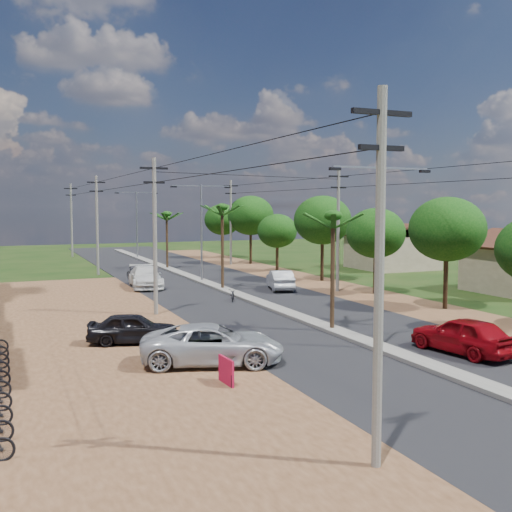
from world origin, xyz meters
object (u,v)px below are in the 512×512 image
(car_silver_mid, at_px, (280,280))
(car_white_far, at_px, (146,278))
(car_parked_silver, at_px, (213,345))
(roadside_sign, at_px, (226,371))
(car_parked_dark, at_px, (133,329))
(car_red_near, at_px, (463,336))

(car_silver_mid, distance_m, car_white_far, 10.32)
(car_parked_silver, distance_m, roadside_sign, 2.80)
(car_white_far, distance_m, car_parked_dark, 18.87)
(car_red_near, bearing_deg, car_parked_dark, -39.37)
(car_white_far, bearing_deg, roadside_sign, -90.44)
(car_parked_dark, bearing_deg, car_white_far, 3.24)
(car_parked_dark, bearing_deg, car_red_near, -103.20)
(car_silver_mid, xyz_separation_m, roadside_sign, (-12.00, -20.77, -0.24))
(car_red_near, height_order, roadside_sign, car_red_near)
(car_red_near, xyz_separation_m, roadside_sign, (-10.72, -0.13, -0.31))
(car_parked_dark, bearing_deg, roadside_sign, -149.61)
(car_white_far, bearing_deg, car_parked_silver, -90.10)
(roadside_sign, bearing_deg, car_white_far, 79.64)
(car_silver_mid, distance_m, roadside_sign, 23.98)
(car_white_far, relative_size, car_parked_dark, 1.37)
(car_white_far, distance_m, roadside_sign, 26.00)
(car_red_near, height_order, car_parked_dark, car_red_near)
(car_red_near, relative_size, roadside_sign, 3.97)
(car_white_far, xyz_separation_m, car_parked_dark, (-4.70, -18.27, -0.11))
(car_white_far, relative_size, roadside_sign, 4.73)
(car_white_far, bearing_deg, car_parked_dark, -98.25)
(car_parked_dark, bearing_deg, car_silver_mid, -28.36)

